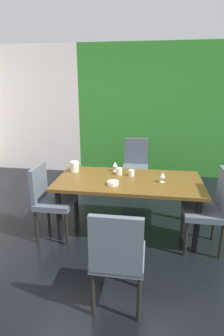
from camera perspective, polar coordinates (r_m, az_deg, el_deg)
The scene contains 14 objects.
ground_plane at distance 3.33m, azimuth -3.89°, elevation -16.75°, with size 6.26×5.75×0.02m, color black.
back_panel_interior at distance 6.12m, azimuth -17.44°, elevation 11.86°, with size 2.23×0.10×2.65m, color silver.
garden_window_panel at distance 5.55m, azimuth 13.88°, elevation 11.62°, with size 4.03×0.10×2.65m, color #2D7B28.
dining_table at distance 3.38m, azimuth 3.63°, elevation -3.76°, with size 1.84×0.93×0.71m.
chair_left_near at distance 3.37m, azimuth -13.48°, elevation -6.19°, with size 0.45×0.44×0.93m.
chair_head_far at distance 4.66m, azimuth 5.15°, elevation 1.11°, with size 0.44×0.45×0.96m.
chair_right_near at distance 3.22m, azimuth 20.70°, elevation -7.77°, with size 0.44×0.44×0.98m.
chair_head_near at distance 2.26m, azimuth 1.23°, elevation -18.36°, with size 0.44×0.44×0.95m.
wine_glass_west at distance 3.28m, azimuth 10.96°, elevation -1.54°, with size 0.06×0.06×0.13m.
wine_glass_south at distance 3.64m, azimuth 0.67°, elevation 0.77°, with size 0.07×0.07×0.14m.
serving_bowl_rear at distance 3.16m, azimuth 0.21°, elevation -3.29°, with size 0.14×0.14×0.05m, color white.
cup_right at distance 3.48m, azimuth 4.27°, elevation -1.08°, with size 0.07×0.07×0.08m, color white.
cup_corner at distance 3.52m, azimuth 1.55°, elevation -0.73°, with size 0.08×0.08×0.09m, color #EEDDC7.
pitcher_near_shelf at distance 3.66m, azimuth -8.13°, elevation 0.33°, with size 0.13×0.11×0.15m.
Camera 1 is at (0.62, -2.67, 1.87)m, focal length 28.00 mm.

